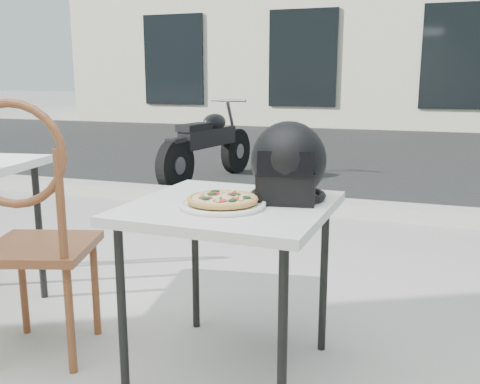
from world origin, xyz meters
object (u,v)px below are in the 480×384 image
(pizza, at_px, (223,199))
(cafe_table_main, at_px, (231,219))
(plate, at_px, (223,205))
(cafe_chair_main, at_px, (30,221))
(motorcycle, at_px, (208,146))
(helmet, at_px, (288,165))

(pizza, bearing_deg, cafe_table_main, 86.34)
(plate, bearing_deg, cafe_chair_main, -171.61)
(cafe_table_main, bearing_deg, motorcycle, 113.62)
(plate, bearing_deg, motorcycle, 113.15)
(cafe_table_main, relative_size, plate, 1.84)
(cafe_table_main, bearing_deg, helmet, 35.46)
(cafe_table_main, height_order, pizza, pizza)
(pizza, height_order, helmet, helmet)
(pizza, relative_size, helmet, 0.93)
(cafe_table_main, relative_size, cafe_chair_main, 0.70)
(plate, xyz_separation_m, cafe_chair_main, (-0.77, -0.11, -0.10))
(cafe_table_main, xyz_separation_m, motorcycle, (-1.62, 3.71, -0.23))
(cafe_table_main, distance_m, motorcycle, 4.06)
(pizza, bearing_deg, cafe_chair_main, -171.60)
(helmet, distance_m, cafe_chair_main, 1.04)
(plate, distance_m, cafe_chair_main, 0.79)
(pizza, height_order, cafe_chair_main, cafe_chair_main)
(cafe_table_main, height_order, cafe_chair_main, cafe_chair_main)
(cafe_table_main, height_order, plate, plate)
(motorcycle, bearing_deg, helmet, -53.53)
(plate, distance_m, helmet, 0.31)
(cafe_table_main, distance_m, cafe_chair_main, 0.80)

